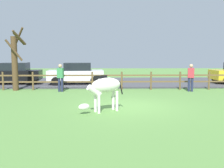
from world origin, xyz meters
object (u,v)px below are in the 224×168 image
zebra (104,88)px  crow_on_grass (113,97)px  parked_car_black (13,73)px  bare_tree (15,60)px  visitor_left_of_tree (60,76)px  visitor_right_of_tree (191,76)px  parked_car_white (76,73)px

zebra → crow_on_grass: 2.80m
crow_on_grass → parked_car_black: size_ratio=0.05×
bare_tree → visitor_left_of_tree: (2.82, -0.59, -0.95)m
bare_tree → visitor_left_of_tree: size_ratio=2.34×
bare_tree → visitor_right_of_tree: (10.55, -0.71, -0.95)m
bare_tree → parked_car_black: 3.52m
bare_tree → parked_car_white: bearing=41.7°
bare_tree → visitor_left_of_tree: bare_tree is taller
crow_on_grass → parked_car_black: bearing=137.9°
bare_tree → crow_on_grass: size_ratio=17.89×
parked_car_white → parked_car_black: bearing=178.3°
crow_on_grass → bare_tree: bearing=150.3°
parked_car_black → visitor_left_of_tree: bearing=-42.1°
visitor_right_of_tree → visitor_left_of_tree: bearing=179.1°
bare_tree → parked_car_black: (-1.28, 3.12, -1.01)m
visitor_left_of_tree → visitor_right_of_tree: bearing=-0.9°
parked_car_white → visitor_left_of_tree: (-0.52, -3.57, 0.06)m
bare_tree → parked_car_white: bare_tree is taller
bare_tree → parked_car_white: size_ratio=0.94×
zebra → crow_on_grass: (0.42, 2.65, -0.80)m
zebra → visitor_left_of_tree: size_ratio=1.06×
crow_on_grass → parked_car_black: (-7.14, 6.46, 0.72)m
parked_car_white → visitor_right_of_tree: (7.21, -3.69, 0.06)m
zebra → crow_on_grass: bearing=80.9°
zebra → parked_car_black: bearing=126.4°
bare_tree → crow_on_grass: 6.97m
bare_tree → visitor_right_of_tree: size_ratio=2.34×
parked_car_black → bare_tree: bearing=-67.7°
zebra → parked_car_black: size_ratio=0.42×
bare_tree → visitor_right_of_tree: bare_tree is taller
parked_car_black → visitor_left_of_tree: (4.10, -3.71, 0.06)m
parked_car_black → visitor_left_of_tree: 5.53m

